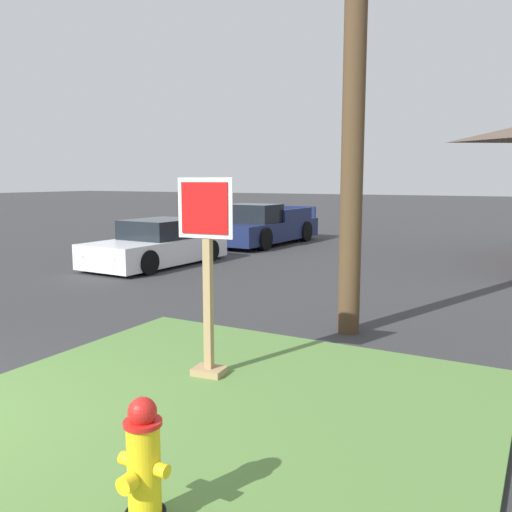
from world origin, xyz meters
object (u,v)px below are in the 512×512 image
at_px(parked_sedan_white, 158,245).
at_px(pickup_truck_navy, 262,227).
at_px(fire_hydrant, 144,465).
at_px(stop_sign, 207,283).
at_px(utility_pole, 356,5).
at_px(manhole_cover, 172,328).

height_order(parked_sedan_white, pickup_truck_navy, pickup_truck_navy).
bearing_deg(parked_sedan_white, fire_hydrant, -51.46).
height_order(fire_hydrant, stop_sign, stop_sign).
relative_size(fire_hydrant, utility_pole, 0.09).
bearing_deg(pickup_truck_navy, parked_sedan_white, -92.76).
height_order(pickup_truck_navy, utility_pole, utility_pole).
bearing_deg(stop_sign, parked_sedan_white, 132.68).
bearing_deg(fire_hydrant, pickup_truck_navy, 115.36).
bearing_deg(pickup_truck_navy, stop_sign, -64.55).
height_order(parked_sedan_white, utility_pole, utility_pole).
relative_size(parked_sedan_white, pickup_truck_navy, 0.82).
height_order(stop_sign, pickup_truck_navy, stop_sign).
relative_size(pickup_truck_navy, utility_pole, 0.56).
height_order(fire_hydrant, pickup_truck_navy, pickup_truck_navy).
xyz_separation_m(stop_sign, pickup_truck_navy, (-5.78, 12.16, -0.55)).
relative_size(stop_sign, manhole_cover, 3.26).
distance_m(stop_sign, parked_sedan_white, 8.95).
bearing_deg(parked_sedan_white, stop_sign, -47.32).
distance_m(fire_hydrant, stop_sign, 2.82).
bearing_deg(stop_sign, manhole_cover, 137.81).
distance_m(parked_sedan_white, utility_pole, 8.89).
distance_m(pickup_truck_navy, utility_pole, 12.19).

